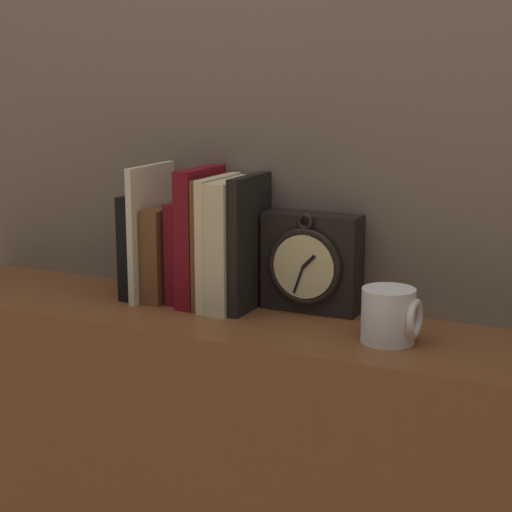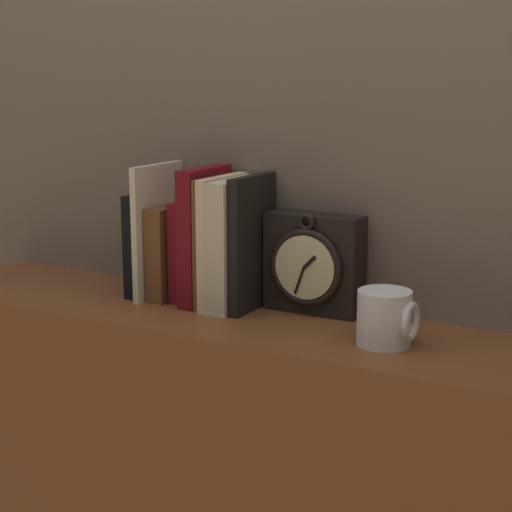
{
  "view_description": "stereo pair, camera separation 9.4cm",
  "coord_description": "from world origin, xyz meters",
  "px_view_note": "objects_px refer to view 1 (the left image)",
  "views": [
    {
      "loc": [
        0.63,
        -1.31,
        1.37
      ],
      "look_at": [
        0.0,
        0.0,
        1.05
      ],
      "focal_mm": 60.0,
      "sensor_mm": 36.0,
      "label": 1
    },
    {
      "loc": [
        0.72,
        -1.26,
        1.37
      ],
      "look_at": [
        0.0,
        0.0,
        1.05
      ],
      "focal_mm": 60.0,
      "sensor_mm": 36.0,
      "label": 2
    }
  ],
  "objects_px": {
    "book_slot0_black": "(144,244)",
    "book_slot8_black": "(250,243)",
    "book_slot5_brown": "(212,241)",
    "book_slot7_cream": "(234,244)",
    "book_slot4_maroon": "(201,236)",
    "book_slot1_cream": "(152,232)",
    "clock": "(311,263)",
    "book_slot3_maroon": "(187,251)",
    "book_slot2_brown": "(168,252)",
    "mug": "(390,316)",
    "book_slot6_cream": "(219,242)"
  },
  "relations": [
    {
      "from": "book_slot8_black",
      "to": "book_slot3_maroon",
      "type": "bearing_deg",
      "value": 175.72
    },
    {
      "from": "clock",
      "to": "book_slot6_cream",
      "type": "relative_size",
      "value": 0.77
    },
    {
      "from": "book_slot7_cream",
      "to": "book_slot6_cream",
      "type": "bearing_deg",
      "value": 177.87
    },
    {
      "from": "book_slot0_black",
      "to": "book_slot8_black",
      "type": "xyz_separation_m",
      "value": [
        0.23,
        -0.0,
        0.02
      ]
    },
    {
      "from": "book_slot8_black",
      "to": "book_slot1_cream",
      "type": "bearing_deg",
      "value": -178.52
    },
    {
      "from": "book_slot3_maroon",
      "to": "book_slot7_cream",
      "type": "distance_m",
      "value": 0.11
    },
    {
      "from": "book_slot7_cream",
      "to": "book_slot8_black",
      "type": "height_order",
      "value": "book_slot8_black"
    },
    {
      "from": "clock",
      "to": "book_slot8_black",
      "type": "bearing_deg",
      "value": -160.88
    },
    {
      "from": "book_slot0_black",
      "to": "book_slot5_brown",
      "type": "relative_size",
      "value": 0.83
    },
    {
      "from": "book_slot6_cream",
      "to": "book_slot2_brown",
      "type": "bearing_deg",
      "value": 176.65
    },
    {
      "from": "book_slot3_maroon",
      "to": "book_slot4_maroon",
      "type": "bearing_deg",
      "value": -16.57
    },
    {
      "from": "book_slot4_maroon",
      "to": "book_slot1_cream",
      "type": "bearing_deg",
      "value": -177.27
    },
    {
      "from": "book_slot3_maroon",
      "to": "book_slot6_cream",
      "type": "relative_size",
      "value": 0.78
    },
    {
      "from": "book_slot1_cream",
      "to": "mug",
      "type": "bearing_deg",
      "value": -8.19
    },
    {
      "from": "book_slot1_cream",
      "to": "book_slot6_cream",
      "type": "bearing_deg",
      "value": 0.72
    },
    {
      "from": "book_slot4_maroon",
      "to": "book_slot5_brown",
      "type": "height_order",
      "value": "book_slot4_maroon"
    },
    {
      "from": "book_slot2_brown",
      "to": "book_slot8_black",
      "type": "distance_m",
      "value": 0.18
    },
    {
      "from": "book_slot1_cream",
      "to": "book_slot8_black",
      "type": "distance_m",
      "value": 0.21
    },
    {
      "from": "book_slot2_brown",
      "to": "book_slot8_black",
      "type": "bearing_deg",
      "value": -1.06
    },
    {
      "from": "book_slot0_black",
      "to": "book_slot7_cream",
      "type": "height_order",
      "value": "book_slot7_cream"
    },
    {
      "from": "book_slot8_black",
      "to": "book_slot7_cream",
      "type": "bearing_deg",
      "value": -171.31
    },
    {
      "from": "clock",
      "to": "book_slot8_black",
      "type": "xyz_separation_m",
      "value": [
        -0.11,
        -0.04,
        0.03
      ]
    },
    {
      "from": "clock",
      "to": "book_slot1_cream",
      "type": "height_order",
      "value": "book_slot1_cream"
    },
    {
      "from": "book_slot0_black",
      "to": "book_slot4_maroon",
      "type": "distance_m",
      "value": 0.13
    },
    {
      "from": "book_slot2_brown",
      "to": "mug",
      "type": "distance_m",
      "value": 0.48
    },
    {
      "from": "book_slot0_black",
      "to": "book_slot2_brown",
      "type": "xyz_separation_m",
      "value": [
        0.05,
        -0.0,
        -0.01
      ]
    },
    {
      "from": "clock",
      "to": "mug",
      "type": "height_order",
      "value": "clock"
    },
    {
      "from": "book_slot2_brown",
      "to": "book_slot3_maroon",
      "type": "height_order",
      "value": "book_slot3_maroon"
    },
    {
      "from": "book_slot0_black",
      "to": "book_slot4_maroon",
      "type": "height_order",
      "value": "book_slot4_maroon"
    },
    {
      "from": "book_slot0_black",
      "to": "book_slot7_cream",
      "type": "relative_size",
      "value": 0.83
    },
    {
      "from": "book_slot2_brown",
      "to": "book_slot1_cream",
      "type": "bearing_deg",
      "value": -163.16
    },
    {
      "from": "book_slot2_brown",
      "to": "book_slot7_cream",
      "type": "bearing_deg",
      "value": -3.09
    },
    {
      "from": "book_slot3_maroon",
      "to": "book_slot2_brown",
      "type": "bearing_deg",
      "value": -169.96
    },
    {
      "from": "book_slot5_brown",
      "to": "book_slot4_maroon",
      "type": "bearing_deg",
      "value": -178.27
    },
    {
      "from": "book_slot5_brown",
      "to": "book_slot7_cream",
      "type": "bearing_deg",
      "value": -6.13
    },
    {
      "from": "book_slot0_black",
      "to": "book_slot7_cream",
      "type": "distance_m",
      "value": 0.2
    },
    {
      "from": "clock",
      "to": "book_slot1_cream",
      "type": "distance_m",
      "value": 0.32
    },
    {
      "from": "clock",
      "to": "book_slot2_brown",
      "type": "bearing_deg",
      "value": -173.28
    },
    {
      "from": "clock",
      "to": "mug",
      "type": "bearing_deg",
      "value": -31.52
    },
    {
      "from": "book_slot4_maroon",
      "to": "mug",
      "type": "xyz_separation_m",
      "value": [
        0.39,
        -0.08,
        -0.08
      ]
    },
    {
      "from": "book_slot3_maroon",
      "to": "book_slot4_maroon",
      "type": "distance_m",
      "value": 0.05
    },
    {
      "from": "book_slot5_brown",
      "to": "book_slot7_cream",
      "type": "xyz_separation_m",
      "value": [
        0.05,
        -0.01,
        -0.0
      ]
    },
    {
      "from": "book_slot2_brown",
      "to": "book_slot4_maroon",
      "type": "xyz_separation_m",
      "value": [
        0.08,
        -0.0,
        0.04
      ]
    },
    {
      "from": "book_slot1_cream",
      "to": "book_slot8_black",
      "type": "bearing_deg",
      "value": 1.48
    },
    {
      "from": "book_slot5_brown",
      "to": "book_slot8_black",
      "type": "distance_m",
      "value": 0.08
    },
    {
      "from": "book_slot4_maroon",
      "to": "book_slot5_brown",
      "type": "xyz_separation_m",
      "value": [
        0.02,
        0.0,
        -0.01
      ]
    },
    {
      "from": "book_slot4_maroon",
      "to": "book_slot7_cream",
      "type": "xyz_separation_m",
      "value": [
        0.07,
        -0.0,
        -0.01
      ]
    },
    {
      "from": "book_slot5_brown",
      "to": "book_slot8_black",
      "type": "relative_size",
      "value": 0.97
    },
    {
      "from": "book_slot0_black",
      "to": "book_slot8_black",
      "type": "relative_size",
      "value": 0.81
    },
    {
      "from": "book_slot5_brown",
      "to": "book_slot6_cream",
      "type": "bearing_deg",
      "value": -13.57
    }
  ]
}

